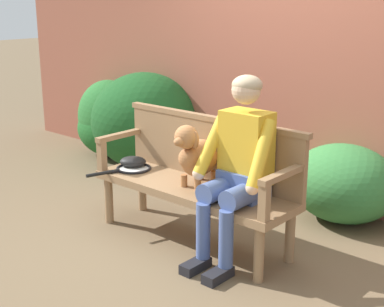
# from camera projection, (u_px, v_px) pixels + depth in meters

# --- Properties ---
(ground_plane) EXTENTS (40.00, 40.00, 0.00)m
(ground_plane) POSITION_uv_depth(u_px,v_px,m) (192.00, 240.00, 4.27)
(ground_plane) COLOR brown
(brick_garden_fence) EXTENTS (8.00, 0.30, 2.26)m
(brick_garden_fence) POSITION_uv_depth(u_px,v_px,m) (301.00, 75.00, 5.05)
(brick_garden_fence) COLOR #9E5642
(brick_garden_fence) RESTS_ON ground
(hedge_bush_far_left) EXTENTS (0.92, 0.81, 0.65)m
(hedge_bush_far_left) POSITION_uv_depth(u_px,v_px,m) (343.00, 183.00, 4.58)
(hedge_bush_far_left) COLOR #337538
(hedge_bush_far_left) RESTS_ON ground
(hedge_bush_mid_left) EXTENTS (0.94, 0.67, 0.63)m
(hedge_bush_mid_left) POSITION_uv_depth(u_px,v_px,m) (111.00, 130.00, 6.47)
(hedge_bush_mid_left) COLOR #1E5B23
(hedge_bush_mid_left) RESTS_ON ground
(hedge_bush_far_right) EXTENTS (0.88, 0.65, 0.90)m
(hedge_bush_far_right) POSITION_uv_depth(u_px,v_px,m) (110.00, 118.00, 6.45)
(hedge_bush_far_right) COLOR #286B2D
(hedge_bush_far_right) RESTS_ON ground
(hedge_bush_mid_right) EXTENTS (1.16, 1.16, 1.05)m
(hedge_bush_mid_right) POSITION_uv_depth(u_px,v_px,m) (144.00, 121.00, 5.98)
(hedge_bush_mid_right) COLOR #194C1E
(hedge_bush_mid_right) RESTS_ON ground
(garden_bench) EXTENTS (1.67, 0.50, 0.45)m
(garden_bench) POSITION_uv_depth(u_px,v_px,m) (192.00, 193.00, 4.16)
(garden_bench) COLOR #93704C
(garden_bench) RESTS_ON ground
(bench_backrest) EXTENTS (1.71, 0.06, 0.50)m
(bench_backrest) POSITION_uv_depth(u_px,v_px,m) (211.00, 147.00, 4.23)
(bench_backrest) COLOR #93704C
(bench_backrest) RESTS_ON garden_bench
(bench_armrest_left_end) EXTENTS (0.06, 0.50, 0.28)m
(bench_armrest_left_end) POSITION_uv_depth(u_px,v_px,m) (113.00, 144.00, 4.53)
(bench_armrest_left_end) COLOR #93704C
(bench_armrest_left_end) RESTS_ON garden_bench
(bench_armrest_right_end) EXTENTS (0.06, 0.50, 0.28)m
(bench_armrest_right_end) POSITION_uv_depth(u_px,v_px,m) (276.00, 186.00, 3.52)
(bench_armrest_right_end) COLOR #93704C
(bench_armrest_right_end) RESTS_ON garden_bench
(person_seated) EXTENTS (0.56, 0.65, 1.32)m
(person_seated) POSITION_uv_depth(u_px,v_px,m) (239.00, 163.00, 3.78)
(person_seated) COLOR black
(person_seated) RESTS_ON ground
(dog_on_bench) EXTENTS (0.26, 0.50, 0.49)m
(dog_on_bench) POSITION_uv_depth(u_px,v_px,m) (196.00, 155.00, 4.06)
(dog_on_bench) COLOR #AD7042
(dog_on_bench) RESTS_ON garden_bench
(tennis_racket) EXTENTS (0.36, 0.58, 0.03)m
(tennis_racket) POSITION_uv_depth(u_px,v_px,m) (131.00, 169.00, 4.51)
(tennis_racket) COLOR black
(tennis_racket) RESTS_ON garden_bench
(baseball_glove) EXTENTS (0.28, 0.27, 0.09)m
(baseball_glove) POSITION_uv_depth(u_px,v_px,m) (133.00, 162.00, 4.58)
(baseball_glove) COLOR black
(baseball_glove) RESTS_ON garden_bench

